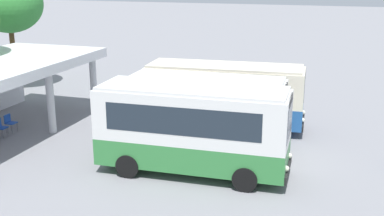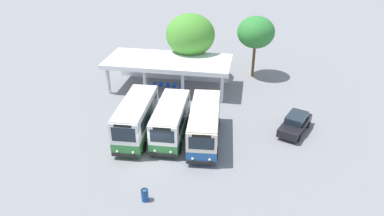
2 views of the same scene
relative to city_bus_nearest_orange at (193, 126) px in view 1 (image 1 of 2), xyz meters
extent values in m
plane|color=gray|center=(2.42, -3.00, -1.86)|extent=(180.00, 180.00, 0.00)
cylinder|color=black|center=(1.19, -2.14, -1.41)|extent=(0.26, 0.91, 0.90)
cylinder|color=black|center=(-1.01, -2.24, -1.41)|extent=(0.26, 0.91, 0.90)
cylinder|color=black|center=(1.00, 2.26, -1.41)|extent=(0.26, 0.91, 0.90)
cylinder|color=black|center=(-1.20, 2.17, -1.41)|extent=(0.26, 0.91, 0.90)
cube|color=#337F3D|center=(0.00, 0.01, -0.97)|extent=(2.61, 7.21, 1.02)
cube|color=silver|center=(0.00, 0.01, 0.47)|extent=(2.61, 7.21, 1.86)
cube|color=silver|center=(0.00, 0.01, 1.46)|extent=(2.53, 6.99, 0.12)
cube|color=black|center=(0.15, -3.57, -1.34)|extent=(2.19, 0.19, 0.28)
cube|color=#1E2833|center=(0.15, -3.52, 0.52)|extent=(1.89, 0.13, 1.21)
cube|color=black|center=(0.15, -3.52, 1.28)|extent=(1.38, 0.11, 0.24)
cube|color=#1E2833|center=(1.14, 0.16, 0.52)|extent=(0.28, 5.69, 1.02)
cube|color=#1E2833|center=(-1.15, 0.06, 0.52)|extent=(0.28, 5.69, 1.02)
sphere|color=#EAEACC|center=(0.79, -3.53, -1.03)|extent=(0.20, 0.20, 0.20)
sphere|color=#EAEACC|center=(-0.48, -3.59, -1.03)|extent=(0.20, 0.20, 0.20)
cylinder|color=black|center=(4.07, -1.67, -1.41)|extent=(0.25, 0.91, 0.90)
cylinder|color=black|center=(1.87, -1.74, -1.41)|extent=(0.25, 0.91, 0.90)
cylinder|color=black|center=(3.94, 2.50, -1.41)|extent=(0.25, 0.91, 0.90)
cylinder|color=black|center=(1.73, 2.43, -1.41)|extent=(0.25, 0.91, 0.90)
cube|color=#337F3D|center=(2.90, 0.38, -1.01)|extent=(2.52, 6.80, 0.94)
cube|color=white|center=(2.90, 0.38, 0.29)|extent=(2.52, 6.80, 1.66)
cube|color=white|center=(2.90, 0.38, 1.18)|extent=(2.44, 6.60, 0.12)
cube|color=black|center=(3.01, -3.02, -1.34)|extent=(2.19, 0.17, 0.28)
cube|color=#1E2833|center=(3.01, -2.97, 0.34)|extent=(1.89, 0.11, 1.08)
cube|color=black|center=(3.01, -2.97, 1.00)|extent=(1.38, 0.09, 0.24)
cube|color=#1E2833|center=(4.04, 0.51, 0.34)|extent=(0.21, 5.38, 0.91)
cube|color=#1E2833|center=(1.76, 0.44, 0.34)|extent=(0.21, 5.38, 0.91)
sphere|color=#EAEACC|center=(3.64, -2.99, -1.03)|extent=(0.20, 0.20, 0.20)
sphere|color=#EAEACC|center=(2.38, -3.03, -1.03)|extent=(0.20, 0.20, 0.20)
cylinder|color=black|center=(7.10, -1.96, -1.41)|extent=(0.29, 0.91, 0.90)
cylinder|color=black|center=(4.87, -2.13, -1.41)|extent=(0.29, 0.91, 0.90)
cylinder|color=black|center=(6.74, 2.70, -1.41)|extent=(0.29, 0.91, 0.90)
cylinder|color=black|center=(4.51, 2.53, -1.41)|extent=(0.29, 0.91, 0.90)
cube|color=#23569E|center=(5.81, 0.29, -0.98)|extent=(2.90, 7.69, 0.99)
cube|color=beige|center=(5.81, 0.29, 0.32)|extent=(2.90, 7.69, 1.62)
cube|color=beige|center=(5.81, 0.29, 1.19)|extent=(2.81, 7.46, 0.12)
cube|color=black|center=(6.09, -3.50, -1.34)|extent=(2.22, 0.27, 0.28)
cube|color=#1E2833|center=(6.09, -3.46, 0.37)|extent=(1.91, 0.20, 1.05)
cube|color=black|center=(6.09, -3.46, 1.01)|extent=(1.40, 0.16, 0.24)
cube|color=#1E2833|center=(6.95, 0.47, 0.37)|extent=(0.50, 6.01, 0.89)
cube|color=#1E2833|center=(4.65, 0.30, 0.37)|extent=(0.50, 6.01, 0.89)
sphere|color=#EAEACC|center=(6.73, -3.44, -1.03)|extent=(0.20, 0.20, 0.20)
sphere|color=#EAEACC|center=(5.45, -3.54, -1.03)|extent=(0.20, 0.20, 0.20)
cylinder|color=black|center=(13.72, 1.57, -1.54)|extent=(0.41, 0.66, 0.64)
cylinder|color=black|center=(12.19, 2.21, -1.54)|extent=(0.41, 0.66, 0.64)
cylinder|color=black|center=(14.77, 4.06, -1.54)|extent=(0.41, 0.66, 0.64)
cylinder|color=black|center=(13.24, 4.70, -1.54)|extent=(0.41, 0.66, 0.64)
cube|color=black|center=(13.48, 3.13, -1.19)|extent=(3.31, 4.70, 0.70)
cube|color=#1E2833|center=(13.56, 3.33, -0.54)|extent=(2.26, 2.67, 0.60)
cylinder|color=silver|center=(2.46, 7.84, -0.26)|extent=(0.36, 0.36, 3.20)
cylinder|color=silver|center=(6.52, 7.84, -0.26)|extent=(0.36, 0.36, 3.20)
cube|color=white|center=(0.43, 7.34, 1.20)|extent=(13.47, 0.10, 0.28)
cylinder|color=slate|center=(1.29, 9.48, -1.64)|extent=(0.03, 0.03, 0.44)
cylinder|color=slate|center=(0.94, 9.47, -1.64)|extent=(0.03, 0.03, 0.44)
cylinder|color=slate|center=(1.29, 9.83, -1.64)|extent=(0.03, 0.03, 0.44)
cube|color=#1E4CB2|center=(1.12, 9.65, -1.40)|extent=(0.44, 0.44, 0.04)
cylinder|color=slate|center=(2.04, 9.54, -1.64)|extent=(0.03, 0.03, 0.44)
cylinder|color=slate|center=(1.69, 9.54, -1.64)|extent=(0.03, 0.03, 0.44)
cylinder|color=slate|center=(2.04, 9.89, -1.64)|extent=(0.03, 0.03, 0.44)
cylinder|color=slate|center=(1.68, 9.89, -1.64)|extent=(0.03, 0.03, 0.44)
cube|color=#1E4CB2|center=(1.86, 9.72, -1.40)|extent=(0.44, 0.44, 0.04)
cube|color=#1E4CB2|center=(1.86, 9.92, -1.20)|extent=(0.44, 0.04, 0.40)
cylinder|color=brown|center=(9.52, 15.28, 0.05)|extent=(0.32, 0.32, 3.82)
ellipsoid|color=#338438|center=(9.52, 15.28, 3.55)|extent=(4.26, 4.26, 3.62)
camera|label=1|loc=(-16.43, -5.36, 5.65)|focal=45.57mm
camera|label=2|loc=(9.11, -24.94, 14.86)|focal=33.19mm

